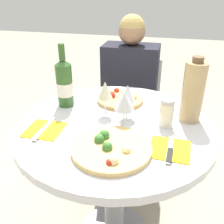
# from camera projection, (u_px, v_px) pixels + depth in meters

# --- Properties ---
(dining_table) EXTENTS (0.88, 0.88, 0.75)m
(dining_table) POSITION_uv_depth(u_px,v_px,m) (115.00, 151.00, 1.19)
(dining_table) COLOR gray
(dining_table) RESTS_ON ground_plane
(chair_behind_diner) EXTENTS (0.41, 0.41, 0.80)m
(chair_behind_diner) POSITION_uv_depth(u_px,v_px,m) (130.00, 114.00, 1.94)
(chair_behind_diner) COLOR silver
(chair_behind_diner) RESTS_ON ground_plane
(seated_diner) EXTENTS (0.37, 0.44, 1.13)m
(seated_diner) POSITION_uv_depth(u_px,v_px,m) (127.00, 110.00, 1.77)
(seated_diner) COLOR black
(seated_diner) RESTS_ON ground_plane
(pizza_large) EXTENTS (0.30, 0.30, 0.05)m
(pizza_large) POSITION_uv_depth(u_px,v_px,m) (111.00, 148.00, 0.92)
(pizza_large) COLOR #DBB26B
(pizza_large) RESTS_ON dining_table
(pizza_small_far) EXTENTS (0.24, 0.24, 0.05)m
(pizza_small_far) POSITION_uv_depth(u_px,v_px,m) (120.00, 99.00, 1.31)
(pizza_small_far) COLOR tan
(pizza_small_far) RESTS_ON dining_table
(wine_bottle) EXTENTS (0.08, 0.08, 0.31)m
(wine_bottle) POSITION_uv_depth(u_px,v_px,m) (64.00, 83.00, 1.22)
(wine_bottle) COLOR #2D5623
(wine_bottle) RESTS_ON dining_table
(tall_carafe) EXTENTS (0.09, 0.09, 0.29)m
(tall_carafe) POSITION_uv_depth(u_px,v_px,m) (193.00, 92.00, 1.08)
(tall_carafe) COLOR tan
(tall_carafe) RESTS_ON dining_table
(sugar_shaker) EXTENTS (0.06, 0.06, 0.13)m
(sugar_shaker) POSITION_uv_depth(u_px,v_px,m) (166.00, 113.00, 1.06)
(sugar_shaker) COLOR silver
(sugar_shaker) RESTS_ON dining_table
(wine_glass_back_right) EXTENTS (0.07, 0.07, 0.16)m
(wine_glass_back_right) POSITION_uv_depth(u_px,v_px,m) (127.00, 94.00, 1.10)
(wine_glass_back_right) COLOR silver
(wine_glass_back_right) RESTS_ON dining_table
(wine_glass_back_left) EXTENTS (0.07, 0.07, 0.17)m
(wine_glass_back_left) POSITION_uv_depth(u_px,v_px,m) (105.00, 91.00, 1.12)
(wine_glass_back_left) COLOR silver
(wine_glass_back_left) RESTS_ON dining_table
(wine_glass_front_right) EXTENTS (0.08, 0.08, 0.16)m
(wine_glass_front_right) POSITION_uv_depth(u_px,v_px,m) (124.00, 101.00, 1.04)
(wine_glass_front_right) COLOR silver
(wine_glass_front_right) RESTS_ON dining_table
(place_setting_left) EXTENTS (0.15, 0.19, 0.01)m
(place_setting_left) POSITION_uv_depth(u_px,v_px,m) (44.00, 130.00, 1.06)
(place_setting_left) COLOR gold
(place_setting_left) RESTS_ON dining_table
(place_setting_right) EXTENTS (0.16, 0.19, 0.01)m
(place_setting_right) POSITION_uv_depth(u_px,v_px,m) (170.00, 149.00, 0.93)
(place_setting_right) COLOR gold
(place_setting_right) RESTS_ON dining_table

